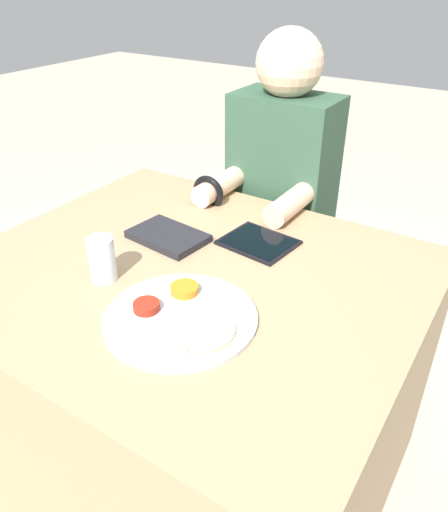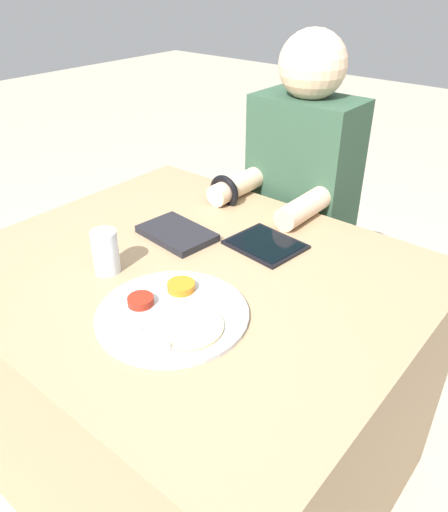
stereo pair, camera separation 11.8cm
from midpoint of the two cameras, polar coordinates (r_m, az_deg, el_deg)
The scene contains 7 objects.
ground_plane at distance 1.76m, azimuth -0.91°, elevation -22.53°, with size 12.00×12.00×0.00m, color #B2A893.
dining_table at distance 1.48m, azimuth -1.03°, elevation -13.83°, with size 1.11×0.95×0.75m.
thali_tray at distance 1.08m, azimuth -2.79°, elevation -6.71°, with size 0.33×0.33×0.03m.
red_notebook at distance 1.38m, azimuth -2.98°, elevation 2.48°, with size 0.22×0.16×0.02m.
tablet_device at distance 1.35m, azimuth 7.27°, elevation 1.24°, with size 0.20×0.17×0.01m.
person_diner at distance 1.78m, azimuth 10.31°, elevation 3.18°, with size 0.35×0.42×1.25m.
drinking_glass at distance 1.22m, azimuth -10.74°, elevation 0.40°, with size 0.06×0.06×0.11m.
Camera 2 is at (0.74, -0.76, 1.42)m, focal length 35.00 mm.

